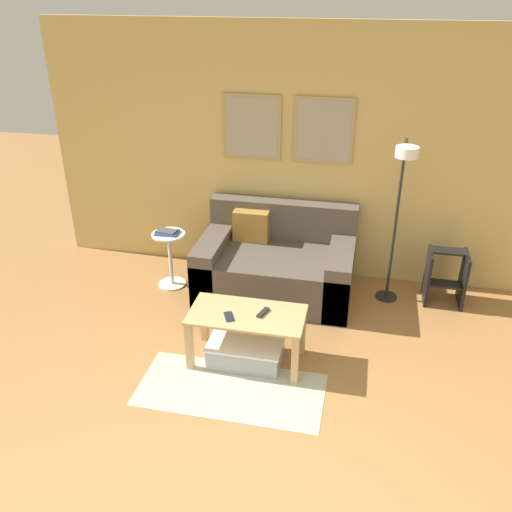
% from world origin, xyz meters
% --- Properties ---
extents(wall_back, '(5.60, 0.09, 2.55)m').
position_xyz_m(wall_back, '(-0.01, 3.37, 1.28)').
color(wall_back, '#D6B76B').
rests_on(wall_back, ground_plane).
extents(area_rug, '(1.45, 0.67, 0.01)m').
position_xyz_m(area_rug, '(-0.36, 1.27, 0.00)').
color(area_rug, '#B2B79E').
rests_on(area_rug, ground_plane).
extents(couch, '(1.52, 0.98, 0.85)m').
position_xyz_m(couch, '(-0.29, 2.85, 0.29)').
color(couch, brown).
rests_on(couch, ground_plane).
extents(coffee_table, '(0.94, 0.48, 0.46)m').
position_xyz_m(coffee_table, '(-0.32, 1.66, 0.37)').
color(coffee_table, tan).
rests_on(coffee_table, ground_plane).
extents(storage_bin, '(0.62, 0.40, 0.20)m').
position_xyz_m(storage_bin, '(-0.32, 1.65, 0.10)').
color(storage_bin, '#9EA3A8').
rests_on(storage_bin, ground_plane).
extents(floor_lamp, '(0.21, 0.51, 1.63)m').
position_xyz_m(floor_lamp, '(0.83, 2.76, 1.16)').
color(floor_lamp, black).
rests_on(floor_lamp, ground_plane).
extents(side_table, '(0.34, 0.34, 0.59)m').
position_xyz_m(side_table, '(-1.37, 2.73, 0.35)').
color(side_table, white).
rests_on(side_table, ground_plane).
extents(book_stack, '(0.23, 0.17, 0.04)m').
position_xyz_m(book_stack, '(-1.39, 2.73, 0.60)').
color(book_stack, '#335199').
rests_on(book_stack, side_table).
extents(remote_control, '(0.09, 0.15, 0.02)m').
position_xyz_m(remote_control, '(-0.19, 1.69, 0.47)').
color(remote_control, '#232328').
rests_on(remote_control, coffee_table).
extents(cell_phone, '(0.12, 0.15, 0.01)m').
position_xyz_m(cell_phone, '(-0.45, 1.58, 0.47)').
color(cell_phone, '#1E2338').
rests_on(cell_phone, coffee_table).
extents(step_stool, '(0.37, 0.34, 0.53)m').
position_xyz_m(step_stool, '(1.37, 2.99, 0.28)').
color(step_stool, black).
rests_on(step_stool, ground_plane).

